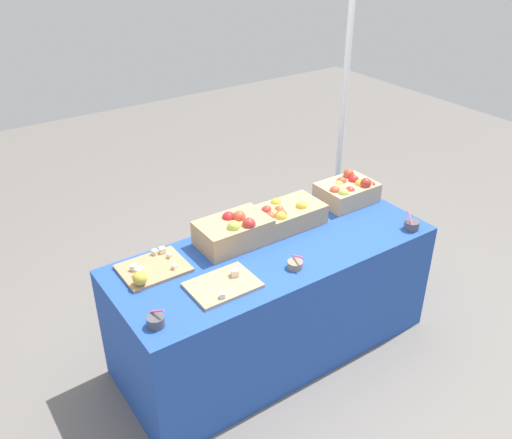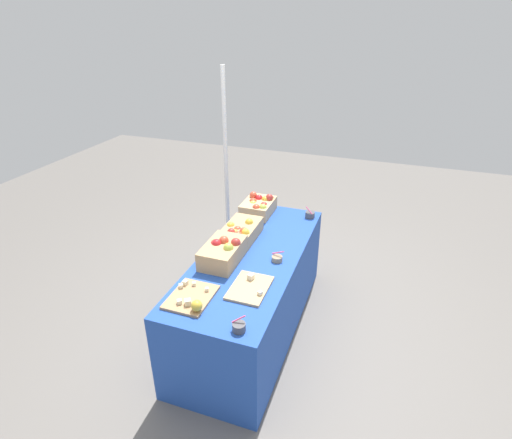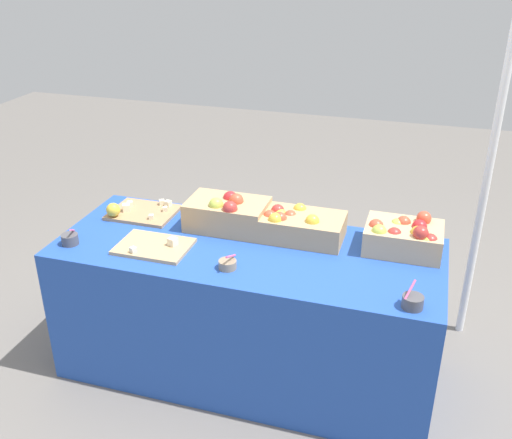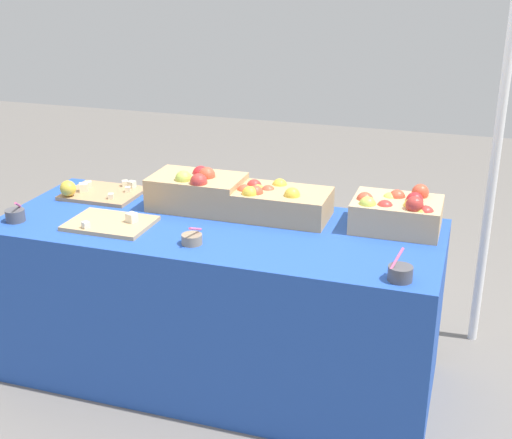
{
  "view_description": "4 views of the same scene",
  "coord_description": "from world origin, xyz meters",
  "px_view_note": "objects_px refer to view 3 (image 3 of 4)",
  "views": [
    {
      "loc": [
        -1.58,
        -2.12,
        2.45
      ],
      "look_at": [
        -0.08,
        0.06,
        0.93
      ],
      "focal_mm": 38.6,
      "sensor_mm": 36.0,
      "label": 1
    },
    {
      "loc": [
        -2.59,
        -0.95,
        2.45
      ],
      "look_at": [
        0.06,
        -0.02,
        1.03
      ],
      "focal_mm": 28.3,
      "sensor_mm": 36.0,
      "label": 2
    },
    {
      "loc": [
        0.78,
        -2.4,
        2.12
      ],
      "look_at": [
        0.05,
        -0.01,
        0.9
      ],
      "focal_mm": 41.09,
      "sensor_mm": 36.0,
      "label": 3
    },
    {
      "loc": [
        1.0,
        -2.55,
        1.83
      ],
      "look_at": [
        0.19,
        -0.05,
        0.81
      ],
      "focal_mm": 48.34,
      "sensor_mm": 36.0,
      "label": 4
    }
  ],
  "objects_px": {
    "apple_crate_left": "(404,236)",
    "cutting_board_back": "(138,212)",
    "apple_crate_middle": "(300,225)",
    "sample_bowl_far": "(228,264)",
    "apple_crate_right": "(228,213)",
    "cutting_board_front": "(155,246)",
    "sample_bowl_mid": "(70,239)",
    "tent_pole": "(489,169)",
    "sample_bowl_near": "(413,302)"
  },
  "relations": [
    {
      "from": "apple_crate_middle",
      "to": "apple_crate_right",
      "type": "height_order",
      "value": "apple_crate_right"
    },
    {
      "from": "apple_crate_left",
      "to": "cutting_board_back",
      "type": "bearing_deg",
      "value": -179.52
    },
    {
      "from": "sample_bowl_far",
      "to": "tent_pole",
      "type": "bearing_deg",
      "value": 38.77
    },
    {
      "from": "apple_crate_left",
      "to": "apple_crate_middle",
      "type": "distance_m",
      "value": 0.51
    },
    {
      "from": "apple_crate_middle",
      "to": "cutting_board_back",
      "type": "relative_size",
      "value": 1.16
    },
    {
      "from": "sample_bowl_near",
      "to": "sample_bowl_mid",
      "type": "height_order",
      "value": "sample_bowl_near"
    },
    {
      "from": "tent_pole",
      "to": "apple_crate_middle",
      "type": "bearing_deg",
      "value": -149.85
    },
    {
      "from": "tent_pole",
      "to": "sample_bowl_mid",
      "type": "bearing_deg",
      "value": -154.93
    },
    {
      "from": "apple_crate_left",
      "to": "apple_crate_middle",
      "type": "relative_size",
      "value": 0.9
    },
    {
      "from": "sample_bowl_far",
      "to": "apple_crate_right",
      "type": "bearing_deg",
      "value": 109.25
    },
    {
      "from": "cutting_board_front",
      "to": "apple_crate_middle",
      "type": "bearing_deg",
      "value": 25.93
    },
    {
      "from": "apple_crate_right",
      "to": "sample_bowl_far",
      "type": "distance_m",
      "value": 0.43
    },
    {
      "from": "apple_crate_right",
      "to": "cutting_board_back",
      "type": "distance_m",
      "value": 0.53
    },
    {
      "from": "apple_crate_left",
      "to": "cutting_board_back",
      "type": "distance_m",
      "value": 1.42
    },
    {
      "from": "apple_crate_left",
      "to": "apple_crate_right",
      "type": "relative_size",
      "value": 0.89
    },
    {
      "from": "sample_bowl_mid",
      "to": "cutting_board_back",
      "type": "bearing_deg",
      "value": 68.01
    },
    {
      "from": "apple_crate_right",
      "to": "sample_bowl_far",
      "type": "bearing_deg",
      "value": -70.75
    },
    {
      "from": "sample_bowl_mid",
      "to": "apple_crate_left",
      "type": "bearing_deg",
      "value": 14.77
    },
    {
      "from": "cutting_board_front",
      "to": "sample_bowl_far",
      "type": "xyz_separation_m",
      "value": [
        0.41,
        -0.08,
        0.01
      ]
    },
    {
      "from": "cutting_board_back",
      "to": "apple_crate_right",
      "type": "bearing_deg",
      "value": 0.04
    },
    {
      "from": "apple_crate_left",
      "to": "sample_bowl_near",
      "type": "bearing_deg",
      "value": -81.35
    },
    {
      "from": "cutting_board_back",
      "to": "tent_pole",
      "type": "distance_m",
      "value": 1.88
    },
    {
      "from": "apple_crate_left",
      "to": "tent_pole",
      "type": "xyz_separation_m",
      "value": [
        0.37,
        0.5,
        0.2
      ]
    },
    {
      "from": "cutting_board_front",
      "to": "sample_bowl_mid",
      "type": "distance_m",
      "value": 0.43
    },
    {
      "from": "cutting_board_front",
      "to": "sample_bowl_mid",
      "type": "xyz_separation_m",
      "value": [
        -0.42,
        -0.08,
        0.02
      ]
    },
    {
      "from": "apple_crate_right",
      "to": "cutting_board_front",
      "type": "height_order",
      "value": "apple_crate_right"
    },
    {
      "from": "apple_crate_left",
      "to": "sample_bowl_far",
      "type": "bearing_deg",
      "value": -151.56
    },
    {
      "from": "apple_crate_right",
      "to": "cutting_board_back",
      "type": "relative_size",
      "value": 1.17
    },
    {
      "from": "apple_crate_right",
      "to": "sample_bowl_near",
      "type": "bearing_deg",
      "value": -26.0
    },
    {
      "from": "apple_crate_left",
      "to": "apple_crate_middle",
      "type": "xyz_separation_m",
      "value": [
        -0.51,
        -0.02,
        -0.01
      ]
    },
    {
      "from": "apple_crate_right",
      "to": "sample_bowl_near",
      "type": "xyz_separation_m",
      "value": [
        0.97,
        -0.47,
        -0.06
      ]
    },
    {
      "from": "apple_crate_left",
      "to": "sample_bowl_far",
      "type": "distance_m",
      "value": 0.86
    },
    {
      "from": "apple_crate_right",
      "to": "apple_crate_middle",
      "type": "bearing_deg",
      "value": -0.57
    },
    {
      "from": "cutting_board_front",
      "to": "cutting_board_back",
      "type": "xyz_separation_m",
      "value": [
        -0.25,
        0.32,
        0.01
      ]
    },
    {
      "from": "sample_bowl_far",
      "to": "cutting_board_back",
      "type": "bearing_deg",
      "value": 148.95
    },
    {
      "from": "apple_crate_middle",
      "to": "apple_crate_right",
      "type": "relative_size",
      "value": 0.99
    },
    {
      "from": "cutting_board_back",
      "to": "sample_bowl_mid",
      "type": "xyz_separation_m",
      "value": [
        -0.16,
        -0.4,
        0.01
      ]
    },
    {
      "from": "apple_crate_left",
      "to": "cutting_board_front",
      "type": "distance_m",
      "value": 1.21
    },
    {
      "from": "apple_crate_middle",
      "to": "sample_bowl_near",
      "type": "height_order",
      "value": "apple_crate_middle"
    },
    {
      "from": "apple_crate_middle",
      "to": "sample_bowl_far",
      "type": "bearing_deg",
      "value": -122.08
    },
    {
      "from": "apple_crate_left",
      "to": "cutting_board_front",
      "type": "relative_size",
      "value": 1.04
    },
    {
      "from": "apple_crate_right",
      "to": "sample_bowl_mid",
      "type": "bearing_deg",
      "value": -149.4
    },
    {
      "from": "apple_crate_right",
      "to": "tent_pole",
      "type": "xyz_separation_m",
      "value": [
        1.27,
        0.51,
        0.2
      ]
    },
    {
      "from": "apple_crate_right",
      "to": "sample_bowl_far",
      "type": "xyz_separation_m",
      "value": [
        0.14,
        -0.4,
        -0.06
      ]
    },
    {
      "from": "cutting_board_front",
      "to": "tent_pole",
      "type": "xyz_separation_m",
      "value": [
        1.54,
        0.83,
        0.27
      ]
    },
    {
      "from": "apple_crate_middle",
      "to": "sample_bowl_far",
      "type": "distance_m",
      "value": 0.47
    },
    {
      "from": "apple_crate_left",
      "to": "sample_bowl_mid",
      "type": "height_order",
      "value": "apple_crate_left"
    },
    {
      "from": "cutting_board_back",
      "to": "sample_bowl_near",
      "type": "bearing_deg",
      "value": -17.58
    },
    {
      "from": "apple_crate_middle",
      "to": "sample_bowl_near",
      "type": "bearing_deg",
      "value": -38.81
    },
    {
      "from": "sample_bowl_far",
      "to": "sample_bowl_near",
      "type": "bearing_deg",
      "value": -5.14
    }
  ]
}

